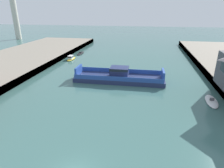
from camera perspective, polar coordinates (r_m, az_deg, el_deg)
The scene contains 5 objects.
chain_ferry at distance 48.74m, azimuth 2.18°, elevation 2.20°, with size 22.57×7.07×3.58m.
moored_boat_near_right at distance 71.56m, azimuth -12.12°, elevation 7.59°, with size 2.34×6.68×1.56m.
moored_boat_mid_right at distance 80.84m, azimuth -9.33°, elevation 9.05°, with size 2.75×7.52×0.86m.
moored_boat_far_left at distance 42.60m, azimuth 27.51°, elevation -4.56°, with size 2.76×6.45×0.87m.
smokestack_distant_a at distance 132.12m, azimuth -27.29°, elevation 19.92°, with size 3.54×3.54×35.45m.
Camera 1 is at (6.99, -14.78, 17.08)m, focal length 30.72 mm.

